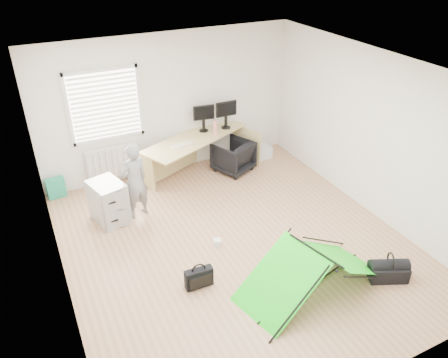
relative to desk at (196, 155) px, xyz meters
name	(u,v)px	position (x,y,z in m)	size (l,w,h in m)	color
ground	(235,243)	(-0.35, -2.34, -0.39)	(5.50, 5.50, 0.00)	#AC7E5B
back_wall	(169,105)	(-0.35, 0.41, 0.96)	(5.00, 0.02, 2.70)	silver
window	(105,105)	(-1.55, 0.37, 1.16)	(1.20, 0.06, 1.20)	silver
radiator	(113,162)	(-1.55, 0.33, 0.06)	(1.00, 0.12, 0.60)	silver
desk	(196,155)	(0.00, 0.00, 0.00)	(2.28, 0.72, 0.78)	tan
filing_cabinet	(108,202)	(-1.94, -0.85, -0.03)	(0.46, 0.61, 0.71)	#A1A3A6
monitor_left	(204,122)	(0.26, 0.20, 0.59)	(0.41, 0.09, 0.40)	black
monitor_right	(226,118)	(0.72, 0.14, 0.59)	(0.43, 0.09, 0.41)	black
keyboard	(182,145)	(-0.36, -0.22, 0.40)	(0.43, 0.15, 0.02)	beige
thermos	(215,128)	(0.40, -0.04, 0.53)	(0.08, 0.08, 0.28)	#CE7573
office_chair	(233,156)	(0.69, -0.24, -0.07)	(0.67, 0.69, 0.63)	black
person	(134,181)	(-1.48, -0.91, 0.28)	(0.49, 0.32, 1.33)	gray
kite	(313,269)	(0.14, -3.64, -0.07)	(2.05, 0.89, 0.63)	#16DD15
storage_crate	(260,152)	(1.46, 0.00, -0.26)	(0.44, 0.31, 0.25)	silver
tote_bag	(56,188)	(-2.64, 0.29, -0.20)	(0.32, 0.14, 0.38)	#209B76
laptop_bag	(199,278)	(-1.23, -2.95, -0.24)	(0.39, 0.12, 0.29)	black
white_box	(217,243)	(-0.63, -2.26, -0.33)	(0.11, 0.11, 0.11)	silver
duffel_bag	(388,272)	(1.20, -3.98, -0.27)	(0.53, 0.27, 0.23)	black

